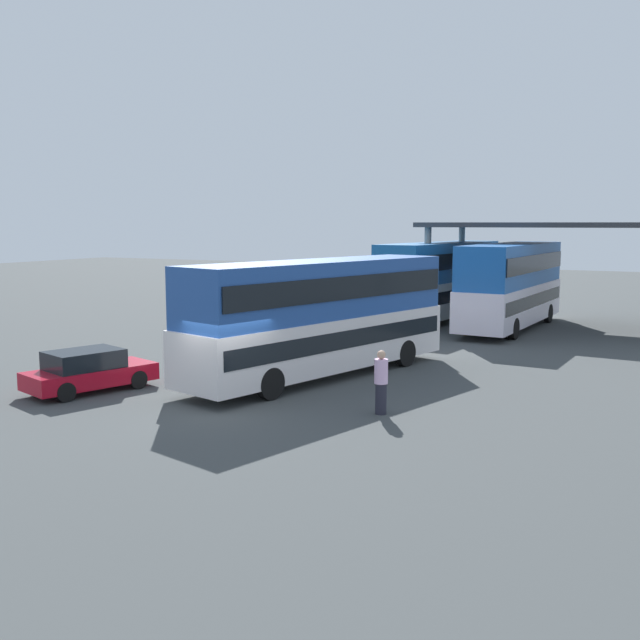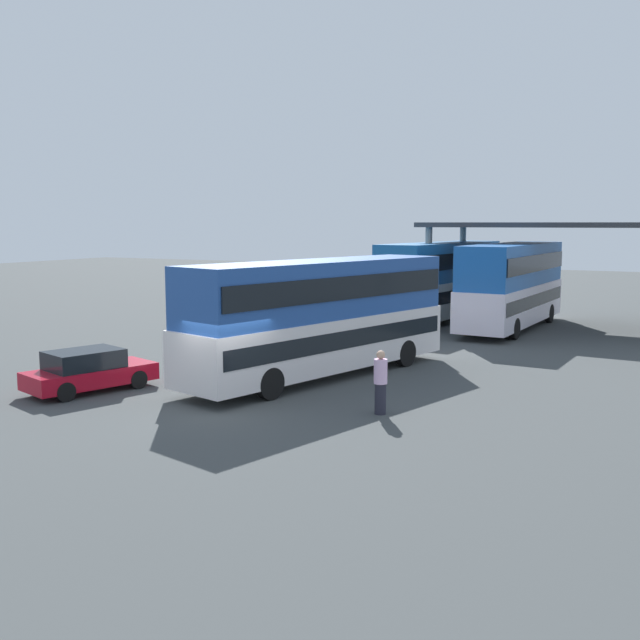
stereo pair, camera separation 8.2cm
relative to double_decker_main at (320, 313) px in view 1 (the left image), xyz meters
name	(u,v)px [view 1 (the left image)]	position (x,y,z in m)	size (l,w,h in m)	color
ground_plane	(224,406)	(-0.64, -5.00, -2.23)	(140.00, 140.00, 0.00)	#3E4243
double_decker_main	(320,313)	(0.00, 0.00, 0.00)	(5.38, 11.61, 4.06)	silver
parked_hatchback	(89,371)	(-5.56, -5.36, -1.56)	(2.83, 4.33, 1.35)	#A60B1D
double_decker_near_canopy	(440,278)	(-0.80, 16.21, 0.11)	(3.90, 11.29, 4.28)	silver
double_decker_mid_row	(511,282)	(3.35, 14.84, 0.12)	(3.16, 10.96, 4.30)	silver
depot_canopy	(621,229)	(8.20, 16.69, 2.79)	(19.91, 7.79, 5.36)	#33353A
pedestrian_waiting	(381,382)	(3.80, -3.76, -1.32)	(0.38, 0.38, 1.82)	#262633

